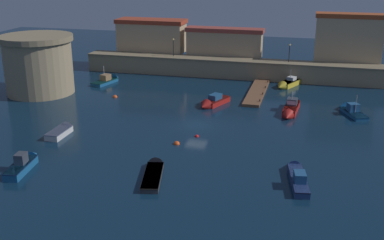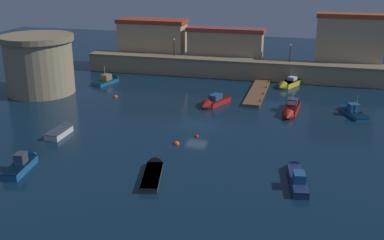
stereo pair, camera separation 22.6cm
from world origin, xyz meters
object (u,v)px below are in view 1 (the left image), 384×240
at_px(moored_boat_3, 290,109).
at_px(moored_boat_0, 287,84).
at_px(quay_lamp_0, 173,44).
at_px(quay_lamp_1, 290,50).
at_px(moored_boat_2, 154,171).
at_px(moored_boat_8, 297,175).
at_px(mooring_buoy_2, 177,144).
at_px(moored_boat_5, 24,163).
at_px(moored_boat_4, 62,131).
at_px(fortress_tower, 39,64).
at_px(moored_boat_1, 213,102).
at_px(moored_boat_7, 109,80).
at_px(mooring_buoy_1, 197,137).
at_px(mooring_buoy_0, 115,97).
at_px(moored_boat_6, 350,110).

bearing_deg(moored_boat_3, moored_boat_0, -170.18).
bearing_deg(moored_boat_3, quay_lamp_0, -125.48).
relative_size(quay_lamp_1, moored_boat_3, 0.41).
relative_size(moored_boat_2, moored_boat_3, 1.01).
height_order(moored_boat_0, moored_boat_2, moored_boat_0).
relative_size(moored_boat_3, moored_boat_8, 0.95).
bearing_deg(moored_boat_8, quay_lamp_1, -4.51).
xyz_separation_m(quay_lamp_1, mooring_buoy_2, (-9.84, -31.53, -5.08)).
height_order(moored_boat_2, moored_boat_5, moored_boat_5).
bearing_deg(moored_boat_0, moored_boat_3, 29.95).
distance_m(moored_boat_2, moored_boat_4, 15.50).
bearing_deg(mooring_buoy_2, quay_lamp_0, 107.08).
height_order(moored_boat_0, moored_boat_8, moored_boat_0).
xyz_separation_m(fortress_tower, quay_lamp_0, (15.67, 16.76, 0.77)).
distance_m(moored_boat_1, moored_boat_2, 22.43).
bearing_deg(moored_boat_7, mooring_buoy_1, -122.13).
distance_m(moored_boat_5, mooring_buoy_0, 24.91).
bearing_deg(mooring_buoy_2, quay_lamp_1, 72.67).
bearing_deg(moored_boat_5, moored_boat_4, -1.36).
bearing_deg(moored_boat_3, moored_boat_7, -102.90).
bearing_deg(moored_boat_5, moored_boat_7, 1.36).
xyz_separation_m(moored_boat_1, moored_boat_5, (-13.25, -24.42, 0.03)).
xyz_separation_m(mooring_buoy_0, mooring_buoy_1, (15.32, -12.52, 0.00)).
height_order(moored_boat_6, mooring_buoy_2, moored_boat_6).
xyz_separation_m(moored_boat_7, mooring_buoy_1, (19.72, -20.42, -0.40)).
height_order(moored_boat_8, mooring_buoy_0, moored_boat_8).
distance_m(quay_lamp_1, moored_boat_8, 37.61).
xyz_separation_m(moored_boat_0, moored_boat_2, (-10.05, -34.98, -0.22)).
xyz_separation_m(moored_boat_6, moored_boat_8, (-5.75, -22.00, 0.07)).
relative_size(quay_lamp_1, moored_boat_8, 0.39).
relative_size(quay_lamp_1, moored_boat_2, 0.40).
bearing_deg(moored_boat_6, fortress_tower, 70.07).
bearing_deg(moored_boat_5, fortress_tower, 19.41).
bearing_deg(moored_boat_4, quay_lamp_1, -36.73).
bearing_deg(moored_boat_8, moored_boat_5, 89.33).
height_order(moored_boat_5, mooring_buoy_0, moored_boat_5).
height_order(quay_lamp_0, moored_boat_0, quay_lamp_0).
bearing_deg(moored_boat_6, moored_boat_3, 85.40).
height_order(moored_boat_0, moored_boat_6, moored_boat_6).
bearing_deg(moored_boat_3, moored_boat_8, 9.49).
distance_m(mooring_buoy_0, mooring_buoy_2, 20.53).
xyz_separation_m(moored_boat_1, moored_boat_3, (10.52, -0.81, 0.05)).
relative_size(moored_boat_0, mooring_buoy_2, 8.36).
bearing_deg(mooring_buoy_0, moored_boat_2, -59.01).
xyz_separation_m(quay_lamp_1, moored_boat_7, (-27.98, -8.38, -4.68)).
xyz_separation_m(moored_boat_0, moored_boat_5, (-22.49, -36.99, 0.03)).
distance_m(quay_lamp_1, moored_boat_3, 18.17).
relative_size(moored_boat_0, moored_boat_1, 0.95).
distance_m(moored_boat_0, moored_boat_6, 14.10).
xyz_separation_m(moored_boat_2, moored_boat_7, (-18.13, 30.76, 0.13)).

